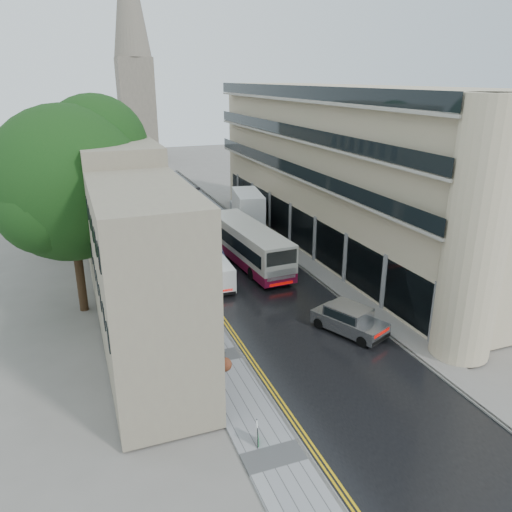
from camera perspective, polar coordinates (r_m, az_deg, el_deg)
ground at (r=23.05m, az=19.57°, el=-21.56°), size 200.00×200.00×0.00m
road at (r=44.47m, az=-3.28°, el=0.34°), size 9.00×85.00×0.02m
left_sidewalk at (r=43.18m, az=-10.70°, el=-0.52°), size 2.70×85.00×0.12m
right_sidewalk at (r=46.25m, az=3.11°, el=1.18°), size 1.80×85.00×0.12m
old_shop_row at (r=43.55m, az=-16.50°, el=7.33°), size 4.50×56.00×12.00m
modern_block at (r=45.42m, az=9.80°, el=9.63°), size 8.00×40.00×14.00m
church_spire at (r=95.57m, az=-13.98°, el=22.40°), size 6.40×6.40×40.00m
tree_near at (r=33.49m, az=-20.32°, el=4.98°), size 10.56×10.56×13.89m
tree_far at (r=46.35m, az=-20.26°, el=7.93°), size 9.24×9.24×12.46m
cream_bus at (r=37.99m, az=-0.52°, el=-0.46°), size 3.43×12.08×3.26m
white_lorry at (r=48.18m, az=-2.01°, el=4.54°), size 3.78×8.33×4.22m
silver_hatchback at (r=29.71m, az=12.12°, el=-8.65°), size 3.67×5.00×1.72m
white_van at (r=35.53m, az=-5.48°, el=-3.06°), size 2.14×4.66×2.07m
navy_van at (r=38.73m, az=-6.12°, el=-0.95°), size 2.52×4.71×2.28m
pedestrian at (r=34.69m, az=-7.56°, el=-3.89°), size 0.64×0.45×1.69m
lamp_post_near at (r=32.26m, az=-7.49°, el=0.44°), size 0.94×0.47×8.17m
lamp_post_far at (r=49.16m, az=-12.12°, el=6.40°), size 0.84×0.36×7.32m
estate_sign at (r=22.35m, az=0.13°, el=-19.67°), size 0.25×0.58×0.97m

